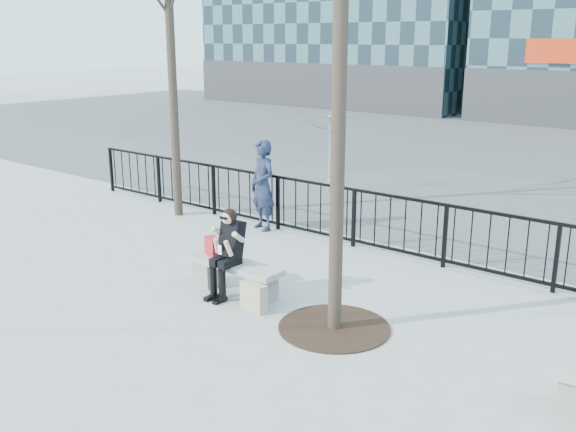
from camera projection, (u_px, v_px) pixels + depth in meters
The scene contains 10 objects.
ground at pixel (235, 292), 9.76m from camera, with size 120.00×120.00×0.00m, color gray.
street_surface at pixel (546, 155), 21.09m from camera, with size 60.00×23.00×0.01m, color #474747.
railing at pixel (345, 216), 11.88m from camera, with size 14.00×0.06×1.10m.
tree_grate at pixel (334, 327), 8.55m from camera, with size 1.50×1.50×0.02m, color black.
bench_main at pixel (234, 274), 9.68m from camera, with size 1.65×0.46×0.49m.
seated_woman at pixel (226, 253), 9.46m from camera, with size 0.50×0.64×1.34m.
handbag at pixel (213, 247), 9.88m from camera, with size 0.35×0.16×0.28m, color #AD151C.
shopping_bag at pixel (254, 297), 9.07m from camera, with size 0.43×0.16×0.40m, color beige.
standing_man at pixel (263, 185), 12.73m from camera, with size 0.66×0.44×1.81m, color black.
vendor_umbrella at pixel (328, 152), 15.89m from camera, with size 2.19×2.23×2.00m, color gold.
Camera 1 is at (6.28, -6.63, 3.74)m, focal length 40.00 mm.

